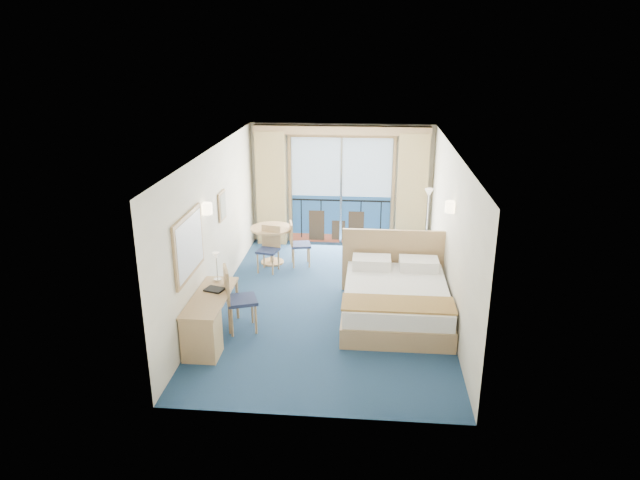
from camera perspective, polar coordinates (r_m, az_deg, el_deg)
The scene contains 22 objects.
floor at distance 10.13m, azimuth 1.04°, elevation -6.28°, with size 6.50×6.50×0.00m, color navy.
room_walls at distance 9.50m, azimuth 1.10°, elevation 3.44°, with size 4.04×6.54×2.72m.
balcony_door at distance 12.77m, azimuth 2.09°, elevation 4.60°, with size 2.36×0.03×2.52m.
curtain_left at distance 12.76m, azimuth -4.90°, elevation 5.15°, with size 0.65×0.22×2.55m, color #D5BC76.
curtain_right at distance 12.61m, azimuth 9.17°, elevation 4.80°, with size 0.65×0.22×2.55m, color #D5BC76.
pelmet at distance 12.37m, azimuth 2.18°, elevation 10.92°, with size 3.80×0.25×0.18m, color tan.
mirror at distance 8.53m, azimuth -12.98°, elevation -0.52°, with size 0.05×1.25×0.95m.
wall_print at distance 10.30m, azimuth -9.75°, elevation 3.39°, with size 0.04×0.42×0.52m.
sconce_left at distance 9.25m, azimuth -11.26°, elevation 3.10°, with size 0.18×0.18×0.18m, color #FFE5B2.
sconce_right at distance 9.40m, azimuth 12.93°, elevation 3.24°, with size 0.18×0.18×0.18m, color #FFE5B2.
bed at distance 9.58m, azimuth 7.56°, elevation -5.81°, with size 1.89×2.25×1.19m.
nightstand at distance 11.01m, azimuth 10.72°, elevation -2.97°, with size 0.41×0.39×0.53m, color tan.
phone at distance 10.90m, azimuth 10.91°, elevation -1.47°, with size 0.19×0.15×0.09m, color white.
armchair at distance 11.40m, azimuth 9.56°, elevation -1.51°, with size 0.81×0.83×0.76m, color #434A52.
floor_lamp at distance 12.22m, azimuth 10.77°, elevation 3.44°, with size 0.20×0.20×1.46m.
desk at distance 8.60m, azimuth -11.56°, elevation -8.63°, with size 0.53×1.54×0.72m.
desk_chair at distance 9.05m, azimuth -8.47°, elevation -5.51°, with size 0.60×0.60×1.08m.
folder at distance 9.00m, azimuth -10.51°, elevation -4.89°, with size 0.28×0.21×0.03m, color black.
desk_lamp at distance 9.19m, azimuth -10.32°, elevation -2.05°, with size 0.13×0.13×0.47m.
round_table at distance 11.75m, azimuth -4.86°, elevation 0.40°, with size 0.86×0.86×0.77m.
table_chair_a at distance 11.60m, azimuth -2.35°, elevation -0.13°, with size 0.48×0.47×0.92m.
table_chair_b at distance 11.40m, azimuth -5.09°, elevation -0.58°, with size 0.47×0.47×0.91m.
Camera 1 is at (0.64, -9.12, 4.36)m, focal length 32.00 mm.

